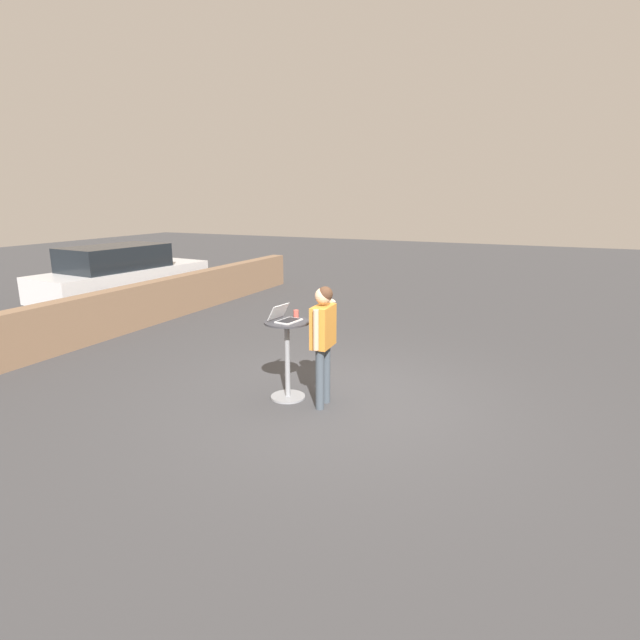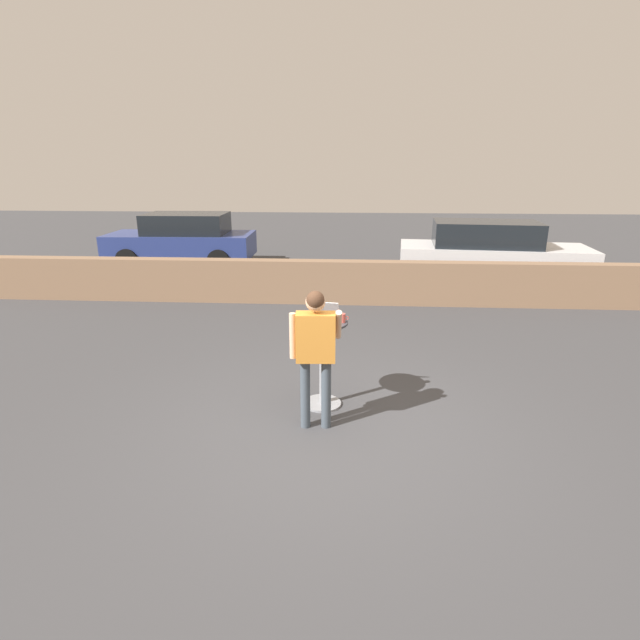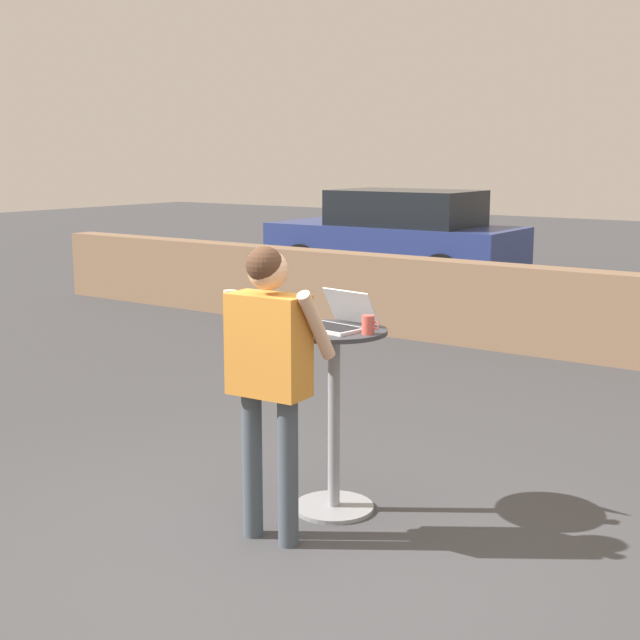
# 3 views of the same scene
# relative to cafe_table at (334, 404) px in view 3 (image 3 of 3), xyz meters

# --- Properties ---
(ground_plane) EXTENTS (50.00, 50.00, 0.00)m
(ground_plane) POSITION_rel_cafe_table_xyz_m (0.16, -0.70, -0.64)
(ground_plane) COLOR #3D3D3F
(pavement_kerb) EXTENTS (15.86, 0.35, 0.91)m
(pavement_kerb) POSITION_rel_cafe_table_xyz_m (0.16, 4.67, -0.18)
(pavement_kerb) COLOR #84664C
(pavement_kerb) RESTS_ON ground_plane
(cafe_table) EXTENTS (0.61, 0.61, 1.08)m
(cafe_table) POSITION_rel_cafe_table_xyz_m (0.00, 0.00, 0.00)
(cafe_table) COLOR gray
(cafe_table) RESTS_ON ground_plane
(laptop) EXTENTS (0.39, 0.38, 0.21)m
(laptop) POSITION_rel_cafe_table_xyz_m (0.01, 0.03, 0.49)
(laptop) COLOR silver
(laptop) RESTS_ON cafe_table
(coffee_mug) EXTENTS (0.11, 0.07, 0.11)m
(coffee_mug) POSITION_rel_cafe_table_xyz_m (0.24, -0.02, 0.50)
(coffee_mug) COLOR #C14C42
(coffee_mug) RESTS_ON cafe_table
(standing_person) EXTENTS (0.57, 0.37, 1.60)m
(standing_person) POSITION_rel_cafe_table_xyz_m (-0.04, -0.55, 0.37)
(standing_person) COLOR #424C56
(standing_person) RESTS_ON ground_plane
(parked_car_near_street) EXTENTS (4.11, 1.87, 1.49)m
(parked_car_near_street) POSITION_rel_cafe_table_xyz_m (-4.49, 8.37, 0.12)
(parked_car_near_street) COLOR navy
(parked_car_near_street) RESTS_ON ground_plane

